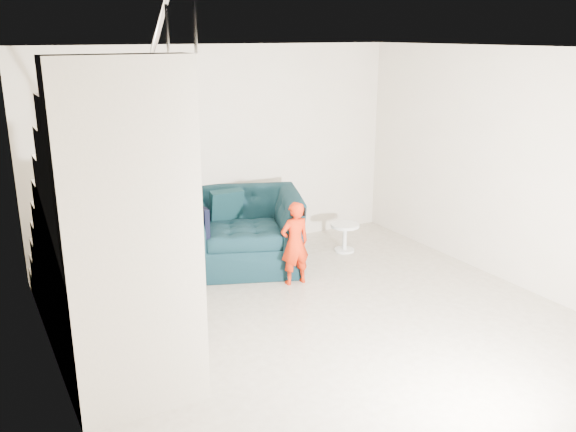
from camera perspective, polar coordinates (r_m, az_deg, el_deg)
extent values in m
plane|color=gray|center=(6.16, 4.23, -10.65)|extent=(5.50, 5.50, 0.00)
plane|color=silver|center=(5.47, 4.86, 15.31)|extent=(5.50, 5.50, 0.00)
plane|color=#B9AB97|center=(8.05, -6.30, 6.07)|extent=(5.00, 0.00, 5.00)
plane|color=#B9AB97|center=(4.83, -21.19, -2.32)|extent=(0.00, 5.50, 5.50)
plane|color=#B9AB97|center=(7.31, 21.19, 3.94)|extent=(0.00, 5.50, 5.50)
imported|color=black|center=(7.65, -4.30, -1.29)|extent=(1.79, 1.69, 0.93)
imported|color=#AF2A05|center=(7.05, 0.64, -2.57)|extent=(0.36, 0.24, 0.99)
cylinder|color=silver|center=(8.17, 5.36, -0.87)|extent=(0.38, 0.38, 0.04)
cylinder|color=silver|center=(8.23, 5.32, -2.15)|extent=(0.06, 0.06, 0.35)
cylinder|color=silver|center=(8.28, 5.29, -3.19)|extent=(0.27, 0.27, 0.03)
cube|color=#ADA089|center=(7.49, -19.08, -5.31)|extent=(1.00, 0.30, 0.27)
cube|color=#ADA089|center=(7.17, -18.74, -5.12)|extent=(1.00, 0.30, 0.54)
cube|color=#ADA089|center=(6.84, -18.38, -4.92)|extent=(1.00, 0.30, 0.81)
cube|color=#ADA089|center=(6.52, -17.97, -4.69)|extent=(1.00, 0.30, 1.08)
cube|color=#ADA089|center=(6.19, -17.53, -4.45)|extent=(1.00, 0.30, 1.35)
cube|color=#ADA089|center=(5.87, -17.04, -4.17)|extent=(1.00, 0.30, 1.62)
cube|color=#ADA089|center=(5.55, -16.49, -3.87)|extent=(1.00, 0.30, 1.89)
cube|color=#ADA089|center=(5.22, -15.87, -3.52)|extent=(1.00, 0.30, 2.16)
cube|color=#ADA089|center=(4.90, -15.17, -3.13)|extent=(1.00, 0.30, 2.43)
cube|color=#ADA089|center=(4.58, -14.37, -2.68)|extent=(1.00, 0.30, 2.70)
cylinder|color=silver|center=(5.80, -13.70, 10.53)|extent=(0.04, 3.03, 2.73)
cylinder|color=silver|center=(7.59, -15.85, -1.78)|extent=(0.04, 0.04, 1.00)
cube|color=black|center=(7.84, -5.81, 1.00)|extent=(0.43, 0.20, 0.42)
cube|color=black|center=(7.31, -8.31, -1.29)|extent=(0.06, 0.57, 0.64)
cube|color=black|center=(6.99, 1.48, 0.41)|extent=(0.03, 0.05, 0.10)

